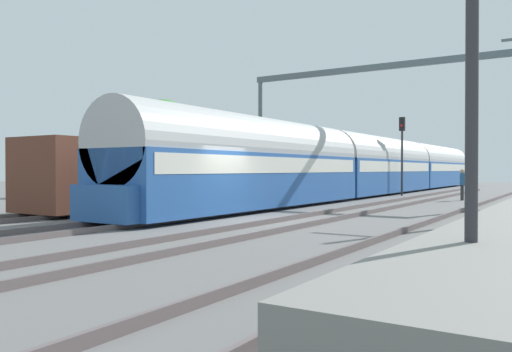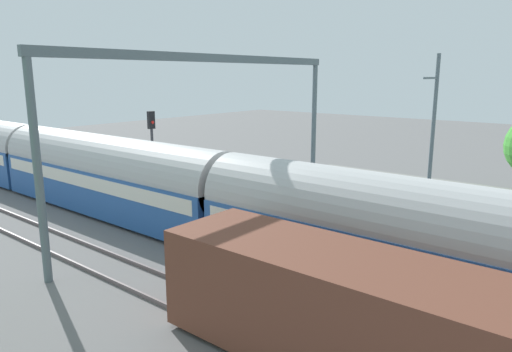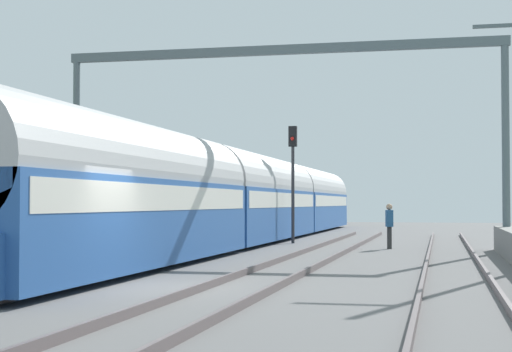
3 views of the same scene
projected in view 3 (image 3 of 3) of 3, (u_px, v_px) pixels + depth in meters
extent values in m
plane|color=slate|center=(142.00, 287.00, 17.16)|extent=(120.00, 120.00, 0.00)
cube|color=#645758|center=(17.00, 281.00, 17.78)|extent=(0.08, 60.00, 0.16)
cube|color=#645758|center=(79.00, 282.00, 17.47)|extent=(0.08, 60.00, 0.16)
cube|color=#645758|center=(208.00, 285.00, 16.85)|extent=(0.08, 60.00, 0.16)
cube|color=#645758|center=(277.00, 286.00, 16.54)|extent=(0.08, 60.00, 0.16)
cube|color=#645758|center=(421.00, 290.00, 15.92)|extent=(0.08, 60.00, 0.16)
cube|color=#645758|center=(498.00, 291.00, 15.61)|extent=(0.08, 60.00, 0.16)
cube|color=#28569E|center=(121.00, 222.00, 21.67)|extent=(2.90, 16.00, 2.20)
cube|color=silver|center=(121.00, 198.00, 21.69)|extent=(2.93, 15.36, 0.64)
cylinder|color=#B5B5B5|center=(121.00, 172.00, 21.71)|extent=(2.84, 16.00, 2.84)
cube|color=#28569E|center=(256.00, 214.00, 37.61)|extent=(2.90, 16.00, 2.20)
cube|color=silver|center=(256.00, 200.00, 37.64)|extent=(2.93, 15.36, 0.64)
cylinder|color=#B5B5B5|center=(256.00, 185.00, 37.66)|extent=(2.84, 16.00, 2.84)
cube|color=#28569E|center=(311.00, 211.00, 53.56)|extent=(2.90, 16.00, 2.20)
cube|color=silver|center=(311.00, 201.00, 53.58)|extent=(2.93, 15.36, 0.64)
cylinder|color=#B5B5B5|center=(311.00, 191.00, 53.61)|extent=(2.84, 16.00, 2.84)
cylinder|color=#303030|center=(389.00, 238.00, 31.57)|extent=(0.22, 0.22, 0.85)
cube|color=#285684|center=(389.00, 218.00, 31.59)|extent=(0.33, 0.44, 0.64)
sphere|color=tan|center=(389.00, 207.00, 31.61)|extent=(0.24, 0.24, 0.24)
cylinder|color=#2D2D33|center=(293.00, 195.00, 36.06)|extent=(0.14, 0.14, 4.23)
cube|color=black|center=(293.00, 136.00, 36.14)|extent=(0.36, 0.20, 0.90)
sphere|color=red|center=(292.00, 139.00, 36.02)|extent=(0.16, 0.16, 0.16)
cylinder|color=slate|center=(76.00, 154.00, 33.61)|extent=(0.28, 0.28, 7.50)
cylinder|color=slate|center=(506.00, 148.00, 29.94)|extent=(0.28, 0.28, 7.50)
cube|color=slate|center=(278.00, 50.00, 31.91)|extent=(17.22, 0.24, 0.36)
cube|color=slate|center=(505.00, 25.00, 23.41)|extent=(1.80, 0.10, 0.10)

